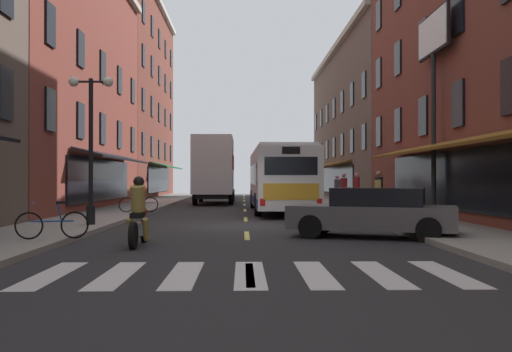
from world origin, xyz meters
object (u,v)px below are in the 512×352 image
Objects in this scene: billboard_sign at (433,59)px; motorcycle_rider at (139,216)px; transit_bus at (280,179)px; pedestrian_near at (379,190)px; box_truck at (215,171)px; sedan_mid at (374,212)px; pedestrian_far at (344,189)px; bicycle_near at (139,204)px; street_lamp_twin at (91,142)px; bicycle_mid at (52,224)px; pedestrian_rear at (337,189)px; sedan_near at (219,190)px; pedestrian_mid at (357,188)px.

billboard_sign reaches higher than motorcycle_rider.
transit_bus is 6.23× the size of pedestrian_near.
billboard_sign is 3.73× the size of motorcycle_rider.
transit_bus is 9.89m from box_truck.
sedan_mid is 15.15m from pedestrian_far.
bicycle_near is at bearing -159.93° from transit_bus.
pedestrian_near is 0.38× the size of street_lamp_twin.
bicycle_mid is (-8.17, -1.50, -0.19)m from sedan_mid.
sedan_mid is 2.64× the size of pedestrian_near.
pedestrian_near is at bearing 38.69° from pedestrian_rear.
street_lamp_twin is (-0.25, 4.41, 2.27)m from bicycle_mid.
pedestrian_far is at bearing 82.84° from sedan_mid.
sedan_near is (-0.25, 12.23, -1.44)m from box_truck.
bicycle_mid is 0.36× the size of street_lamp_twin.
billboard_sign is 9.43m from transit_bus.
pedestrian_far is 0.37× the size of street_lamp_twin.
bicycle_mid is at bearing 171.37° from pedestrian_mid.
pedestrian_mid reaches higher than bicycle_near.
pedestrian_mid is at bearing 106.79° from pedestrian_near.
street_lamp_twin is (-10.36, -14.57, 1.77)m from pedestrian_rear.
box_truck is at bearing -154.52° from pedestrian_far.
pedestrian_far is at bearing 58.68° from bicycle_mid.
billboard_sign is 6.17m from pedestrian_near.
bicycle_mid is 1.01× the size of pedestrian_rear.
pedestrian_rear is at bearing 55.59° from transit_bus.
pedestrian_rear reaches higher than bicycle_mid.
billboard_sign reaches higher than street_lamp_twin.
pedestrian_near is (10.49, -0.61, 0.60)m from bicycle_near.
transit_bus is at bearing 130.48° from billboard_sign.
transit_bus is 4.74m from pedestrian_far.
box_truck reaches higher than sedan_near.
pedestrian_mid is 1.08× the size of pedestrian_rear.
sedan_near is 0.94× the size of street_lamp_twin.
pedestrian_mid is at bearing 64.65° from motorcycle_rider.
bicycle_mid is 0.93× the size of pedestrian_mid.
street_lamp_twin is at bearing -95.23° from sedan_near.
street_lamp_twin reaches higher than sedan_mid.
pedestrian_mid is at bearing 47.92° from transit_bus.
sedan_near is 2.64× the size of bicycle_mid.
box_truck is at bearing 82.99° from bicycle_mid.
sedan_mid is at bearing -81.66° from transit_bus.
sedan_mid reaches higher than bicycle_mid.
pedestrian_far is at bearing -40.63° from box_truck.
sedan_mid is 2.81× the size of bicycle_mid.
pedestrian_rear is at bearing -64.72° from sedan_near.
sedan_near is at bearing 129.81° from pedestrian_near.
street_lamp_twin is at bearing 93.22° from bicycle_mid.
box_truck is at bearing 80.57° from street_lamp_twin.
bicycle_mid is (-6.40, -13.56, -1.11)m from transit_bus.
bicycle_near is 0.93× the size of pedestrian_near.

